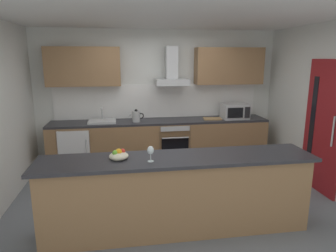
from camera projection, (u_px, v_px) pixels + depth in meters
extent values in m
cube|color=slate|center=(174.00, 201.00, 4.46)|extent=(5.70, 4.68, 0.02)
cube|color=white|center=(175.00, 15.00, 3.87)|extent=(5.70, 4.68, 0.02)
cube|color=silver|center=(158.00, 97.00, 5.99)|extent=(5.70, 0.12, 2.60)
cube|color=silver|center=(331.00, 110.00, 4.53)|extent=(0.12, 4.68, 2.60)
cube|color=white|center=(158.00, 101.00, 5.94)|extent=(4.00, 0.02, 0.66)
cube|color=olive|center=(160.00, 144.00, 5.82)|extent=(4.14, 0.60, 0.86)
cube|color=#28282D|center=(160.00, 121.00, 5.72)|extent=(4.14, 0.60, 0.04)
cube|color=olive|center=(177.00, 196.00, 3.59)|extent=(3.14, 0.52, 0.90)
cube|color=#28282D|center=(178.00, 159.00, 3.48)|extent=(3.24, 0.64, 0.04)
cube|color=olive|center=(83.00, 67.00, 5.43)|extent=(1.32, 0.32, 0.70)
cube|color=olive|center=(229.00, 66.00, 5.84)|extent=(1.32, 0.32, 0.70)
cube|color=maroon|center=(323.00, 127.00, 4.60)|extent=(0.04, 0.85, 2.05)
cube|color=black|center=(313.00, 118.00, 4.80)|extent=(0.01, 0.11, 1.31)
cylinder|color=#B7BABC|center=(333.00, 132.00, 4.33)|extent=(0.03, 0.03, 0.45)
cube|color=slate|center=(172.00, 142.00, 5.83)|extent=(0.60, 0.56, 0.80)
cube|color=black|center=(175.00, 150.00, 5.57)|extent=(0.50, 0.02, 0.48)
cube|color=#B7BABC|center=(175.00, 129.00, 5.48)|extent=(0.54, 0.02, 0.09)
cylinder|color=#B7BABC|center=(176.00, 138.00, 5.48)|extent=(0.49, 0.02, 0.02)
cube|color=white|center=(76.00, 148.00, 5.57)|extent=(0.58, 0.56, 0.85)
cube|color=silver|center=(74.00, 153.00, 5.29)|extent=(0.55, 0.02, 0.80)
cylinder|color=#B7BABC|center=(87.00, 150.00, 5.29)|extent=(0.02, 0.02, 0.38)
cube|color=#B7BABC|center=(235.00, 111.00, 5.86)|extent=(0.50, 0.36, 0.30)
cube|color=black|center=(235.00, 113.00, 5.66)|extent=(0.30, 0.02, 0.19)
cube|color=black|center=(247.00, 112.00, 5.70)|extent=(0.10, 0.01, 0.21)
cube|color=silver|center=(102.00, 121.00, 5.53)|extent=(0.50, 0.40, 0.04)
cylinder|color=#B7BABC|center=(102.00, 114.00, 5.63)|extent=(0.03, 0.03, 0.26)
cylinder|color=#B7BABC|center=(102.00, 109.00, 5.53)|extent=(0.03, 0.16, 0.03)
cylinder|color=#B7BABC|center=(136.00, 117.00, 5.57)|extent=(0.15, 0.15, 0.20)
sphere|color=black|center=(136.00, 111.00, 5.54)|extent=(0.06, 0.06, 0.06)
cone|color=#B7BABC|center=(131.00, 115.00, 5.54)|extent=(0.09, 0.04, 0.07)
torus|color=black|center=(141.00, 116.00, 5.58)|extent=(0.11, 0.02, 0.11)
cube|color=#B7BABC|center=(172.00, 82.00, 5.67)|extent=(0.62, 0.45, 0.12)
cube|color=#B7BABC|center=(171.00, 62.00, 5.64)|extent=(0.22, 0.22, 0.60)
cylinder|color=silver|center=(151.00, 161.00, 3.33)|extent=(0.07, 0.07, 0.01)
cylinder|color=silver|center=(151.00, 157.00, 3.32)|extent=(0.01, 0.01, 0.09)
ellipsoid|color=silver|center=(151.00, 150.00, 3.30)|extent=(0.08, 0.08, 0.10)
ellipsoid|color=beige|center=(119.00, 156.00, 3.40)|extent=(0.22, 0.22, 0.09)
sphere|color=#66B233|center=(115.00, 153.00, 3.37)|extent=(0.06, 0.06, 0.06)
sphere|color=red|center=(123.00, 151.00, 3.43)|extent=(0.06, 0.06, 0.06)
sphere|color=orange|center=(119.00, 152.00, 3.39)|extent=(0.08, 0.08, 0.08)
cube|color=tan|center=(212.00, 119.00, 5.82)|extent=(0.36, 0.26, 0.02)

